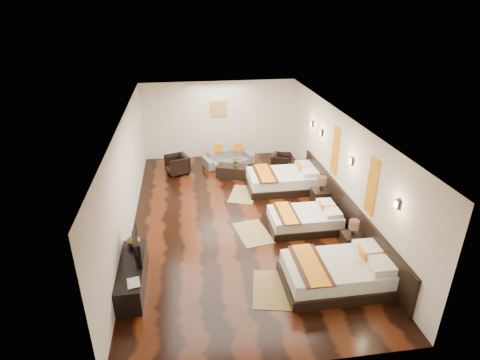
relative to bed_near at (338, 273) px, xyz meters
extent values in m
cube|color=black|center=(-1.70, 2.95, -0.29)|extent=(5.50, 9.50, 0.01)
cube|color=white|center=(-1.70, 2.95, 2.51)|extent=(5.50, 9.50, 0.01)
cube|color=silver|center=(-1.70, 7.70, 1.11)|extent=(5.50, 0.01, 2.80)
cube|color=silver|center=(-4.45, 2.95, 1.11)|extent=(0.01, 9.50, 2.80)
cube|color=silver|center=(1.05, 2.95, 1.11)|extent=(0.01, 9.50, 2.80)
cube|color=black|center=(1.01, 2.15, 0.16)|extent=(0.08, 6.60, 0.90)
cube|color=black|center=(-0.03, 0.00, -0.17)|extent=(2.21, 1.37, 0.23)
cube|color=white|center=(-0.03, 0.00, 0.10)|extent=(2.11, 1.26, 0.32)
cube|color=orange|center=(0.50, 0.00, 0.39)|extent=(0.16, 0.34, 0.34)
cube|color=#38190F|center=(-0.61, 0.00, 0.27)|extent=(0.58, 1.39, 0.02)
cube|color=orange|center=(-0.61, 0.00, 0.29)|extent=(0.40, 1.39, 0.02)
cube|color=black|center=(-0.03, 2.25, -0.19)|extent=(1.85, 1.15, 0.19)
cube|color=white|center=(-0.03, 2.25, 0.04)|extent=(1.77, 1.06, 0.26)
cube|color=orange|center=(0.41, 2.25, 0.28)|extent=(0.14, 0.28, 0.28)
cube|color=#38190F|center=(-0.51, 2.25, 0.18)|extent=(0.49, 1.17, 0.02)
cube|color=orange|center=(-0.51, 2.25, 0.19)|extent=(0.34, 1.17, 0.02)
cube|color=black|center=(-0.03, 4.58, -0.17)|extent=(2.21, 1.37, 0.23)
cube|color=white|center=(-0.03, 4.58, 0.10)|extent=(2.10, 1.26, 0.32)
cube|color=orange|center=(0.50, 4.58, 0.38)|extent=(0.16, 0.34, 0.34)
cube|color=#38190F|center=(-0.61, 4.58, 0.27)|extent=(0.58, 1.39, 0.02)
cube|color=orange|center=(-0.61, 4.58, 0.28)|extent=(0.40, 1.39, 0.02)
cube|color=black|center=(0.75, 1.06, -0.05)|extent=(0.43, 0.43, 0.48)
cylinder|color=black|center=(0.75, 1.06, 0.28)|extent=(0.08, 0.08, 0.19)
cylinder|color=#3F2619|center=(0.75, 1.06, 0.46)|extent=(0.23, 0.23, 0.21)
cube|color=black|center=(0.75, 3.28, -0.03)|extent=(0.47, 0.47, 0.53)
cylinder|color=black|center=(0.75, 3.28, 0.34)|extent=(0.08, 0.08, 0.21)
cylinder|color=#3F2619|center=(0.75, 3.28, 0.53)|extent=(0.25, 0.25, 0.23)
cube|color=#957E4B|center=(-1.38, 0.03, -0.28)|extent=(0.97, 1.33, 0.01)
cube|color=#957E4B|center=(-1.39, 2.18, -0.28)|extent=(0.95, 1.31, 0.01)
cube|color=#957E4B|center=(-1.31, 4.35, -0.28)|extent=(1.10, 1.38, 0.01)
cube|color=black|center=(-4.20, 0.55, -0.01)|extent=(0.50, 1.80, 0.55)
imported|color=black|center=(-4.15, 0.82, 0.53)|extent=(0.28, 0.93, 0.53)
imported|color=black|center=(-4.20, -0.08, 0.28)|extent=(0.28, 0.35, 0.03)
imported|color=brown|center=(-4.20, 1.23, 0.42)|extent=(0.34, 0.34, 0.31)
imported|color=slate|center=(-1.47, 6.73, -0.03)|extent=(1.90, 1.20, 0.52)
imported|color=black|center=(-3.28, 6.23, 0.04)|extent=(0.91, 0.90, 0.65)
imported|color=black|center=(0.30, 6.09, -0.01)|extent=(0.81, 0.80, 0.55)
cube|color=black|center=(-1.47, 5.68, -0.09)|extent=(1.11, 0.82, 0.40)
imported|color=#2A6120|center=(-1.36, 5.66, 0.26)|extent=(0.33, 0.30, 0.30)
cube|color=#D86014|center=(1.03, 1.05, 1.41)|extent=(0.04, 0.40, 1.30)
cube|color=#D86014|center=(1.03, 3.25, 1.41)|extent=(0.04, 0.40, 1.30)
cube|color=black|center=(1.01, -0.05, 1.56)|extent=(0.06, 0.12, 0.18)
cube|color=#FFD18C|center=(0.98, -0.05, 1.56)|extent=(0.02, 0.10, 0.14)
cube|color=black|center=(1.01, 2.15, 1.56)|extent=(0.06, 0.12, 0.18)
cube|color=#FFD18C|center=(0.98, 2.15, 1.56)|extent=(0.02, 0.10, 0.14)
cube|color=black|center=(1.01, 4.35, 1.56)|extent=(0.06, 0.12, 0.18)
cube|color=#FFD18C|center=(0.98, 4.35, 1.56)|extent=(0.02, 0.10, 0.14)
cube|color=black|center=(1.01, 5.25, 1.56)|extent=(0.06, 0.12, 0.18)
cube|color=#FFD18C|center=(0.98, 5.25, 1.56)|extent=(0.02, 0.10, 0.14)
cube|color=#AD873F|center=(-1.70, 7.68, 1.51)|extent=(0.60, 0.04, 0.60)
camera|label=1|loc=(-2.94, -6.13, 5.16)|focal=29.25mm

